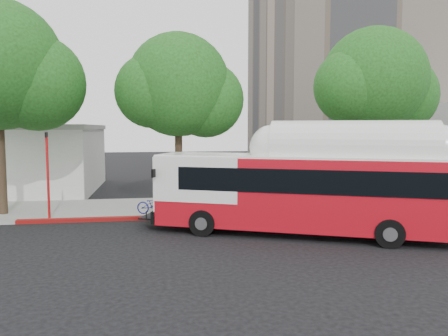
% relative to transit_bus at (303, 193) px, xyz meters
% --- Properties ---
extents(ground, '(120.00, 120.00, 0.00)m').
position_rel_transit_bus_xyz_m(ground, '(-3.34, -0.16, -1.62)').
color(ground, black).
rests_on(ground, ground).
extents(sidewalk, '(60.00, 5.00, 0.15)m').
position_rel_transit_bus_xyz_m(sidewalk, '(-3.34, 6.34, -1.54)').
color(sidewalk, gray).
rests_on(sidewalk, ground).
extents(curb_strip, '(60.00, 0.30, 0.15)m').
position_rel_transit_bus_xyz_m(curb_strip, '(-3.34, 3.74, -1.54)').
color(curb_strip, gray).
rests_on(curb_strip, ground).
extents(red_curb_segment, '(10.00, 0.32, 0.16)m').
position_rel_transit_bus_xyz_m(red_curb_segment, '(-6.34, 3.74, -1.54)').
color(red_curb_segment, maroon).
rests_on(red_curb_segment, ground).
extents(street_tree_left, '(6.67, 5.80, 9.74)m').
position_rel_transit_bus_xyz_m(street_tree_left, '(-11.87, 5.40, 4.99)').
color(street_tree_left, '#2D2116').
rests_on(street_tree_left, ground).
extents(street_tree_mid, '(5.75, 5.00, 8.62)m').
position_rel_transit_bus_xyz_m(street_tree_mid, '(-3.93, 5.90, 4.29)').
color(street_tree_mid, '#2D2116').
rests_on(street_tree_mid, ground).
extents(street_tree_right, '(6.21, 5.40, 9.18)m').
position_rel_transit_bus_xyz_m(street_tree_right, '(6.10, 5.70, 4.64)').
color(street_tree_right, '#2D2116').
rests_on(street_tree_right, ground).
extents(transit_bus, '(11.56, 6.46, 3.46)m').
position_rel_transit_bus_xyz_m(transit_bus, '(0.00, 0.00, 0.00)').
color(transit_bus, '#B80C19').
rests_on(transit_bus, ground).
extents(signal_pole, '(0.11, 0.37, 3.87)m').
position_rel_transit_bus_xyz_m(signal_pole, '(-10.05, 4.01, 0.37)').
color(signal_pole, red).
rests_on(signal_pole, ground).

